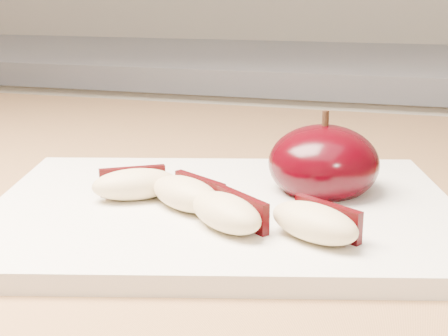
# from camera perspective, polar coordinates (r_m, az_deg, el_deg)

# --- Properties ---
(back_cabinet) EXTENTS (2.40, 0.62, 0.94)m
(back_cabinet) POSITION_cam_1_polar(r_m,az_deg,el_deg) (1.37, 6.93, -9.52)
(back_cabinet) COLOR silver
(back_cabinet) RESTS_ON ground
(cutting_board) EXTENTS (0.38, 0.32, 0.01)m
(cutting_board) POSITION_cam_1_polar(r_m,az_deg,el_deg) (0.44, -0.00, -3.92)
(cutting_board) COLOR silver
(cutting_board) RESTS_ON island_counter
(apple_half) EXTENTS (0.08, 0.08, 0.07)m
(apple_half) POSITION_cam_1_polar(r_m,az_deg,el_deg) (0.47, 9.08, 0.42)
(apple_half) COLOR black
(apple_half) RESTS_ON cutting_board
(apple_wedge_a) EXTENTS (0.07, 0.06, 0.02)m
(apple_wedge_a) POSITION_cam_1_polar(r_m,az_deg,el_deg) (0.45, -8.17, -1.44)
(apple_wedge_a) COLOR #CFB683
(apple_wedge_a) RESTS_ON cutting_board
(apple_wedge_b) EXTENTS (0.07, 0.06, 0.02)m
(apple_wedge_b) POSITION_cam_1_polar(r_m,az_deg,el_deg) (0.43, -3.40, -2.33)
(apple_wedge_b) COLOR #CFB683
(apple_wedge_b) RESTS_ON cutting_board
(apple_wedge_c) EXTENTS (0.07, 0.06, 0.02)m
(apple_wedge_c) POSITION_cam_1_polar(r_m,az_deg,el_deg) (0.39, 0.35, -4.06)
(apple_wedge_c) COLOR #CFB683
(apple_wedge_c) RESTS_ON cutting_board
(apple_wedge_d) EXTENTS (0.07, 0.06, 0.02)m
(apple_wedge_d) POSITION_cam_1_polar(r_m,az_deg,el_deg) (0.38, 8.37, -4.92)
(apple_wedge_d) COLOR #CFB683
(apple_wedge_d) RESTS_ON cutting_board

